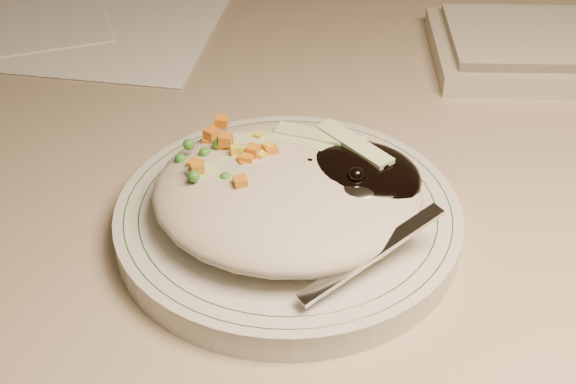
# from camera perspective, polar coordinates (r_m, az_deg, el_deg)

# --- Properties ---
(desk) EXTENTS (1.40, 0.70, 0.74)m
(desk) POSITION_cam_1_polar(r_m,az_deg,el_deg) (0.87, 4.94, -5.13)
(desk) COLOR tan
(desk) RESTS_ON ground
(plate) EXTENTS (0.25, 0.25, 0.02)m
(plate) POSITION_cam_1_polar(r_m,az_deg,el_deg) (0.59, 0.00, -2.00)
(plate) COLOR silver
(plate) RESTS_ON desk
(plate_rim) EXTENTS (0.24, 0.24, 0.00)m
(plate_rim) POSITION_cam_1_polar(r_m,az_deg,el_deg) (0.58, 0.00, -1.24)
(plate_rim) COLOR #144723
(plate_rim) RESTS_ON plate
(meal) EXTENTS (0.20, 0.19, 0.05)m
(meal) POSITION_cam_1_polar(r_m,az_deg,el_deg) (0.57, 0.42, 0.38)
(meal) COLOR #AEA38D
(meal) RESTS_ON plate
(papers) EXTENTS (0.46, 0.32, 0.00)m
(papers) POSITION_cam_1_polar(r_m,az_deg,el_deg) (0.94, -19.56, 11.20)
(papers) COLOR white
(papers) RESTS_ON desk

